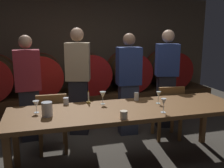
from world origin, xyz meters
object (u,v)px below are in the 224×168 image
at_px(guest_center_left, 78,81).
at_px(candle_center, 89,100).
at_px(wine_glass_far_left, 36,104).
at_px(wine_glass_center_left, 103,95).
at_px(pitcher, 47,109).
at_px(cup_left, 66,101).
at_px(cup_center, 124,115).
at_px(wine_barrel_right, 129,71).
at_px(guest_far_right, 166,78).
at_px(guest_far_left, 28,88).
at_px(wine_barrel_far_right, 168,69).
at_px(chair_left, 52,120).
at_px(dining_table, 128,113).
at_px(cup_right, 136,96).
at_px(wine_barrel_center, 89,73).
at_px(wine_glass_far_right, 158,95).
at_px(chair_right, 168,110).
at_px(guest_center_right, 129,84).
at_px(wine_glass_center_right, 164,102).
at_px(wine_barrel_left, 42,75).

bearing_deg(guest_center_left, candle_center, 106.61).
relative_size(guest_center_left, wine_glass_far_left, 12.32).
bearing_deg(wine_glass_center_left, pitcher, -157.60).
xyz_separation_m(cup_left, cup_center, (0.55, -0.73, 0.00)).
height_order(wine_barrel_right, guest_far_right, guest_far_right).
height_order(guest_far_left, cup_left, guest_far_left).
xyz_separation_m(wine_barrel_far_right, chair_left, (-2.72, -1.82, -0.34)).
height_order(wine_barrel_right, dining_table, wine_barrel_right).
height_order(cup_left, cup_right, cup_right).
xyz_separation_m(wine_barrel_center, candle_center, (-0.39, -2.12, 0.00)).
distance_m(guest_far_left, wine_glass_far_right, 1.99).
xyz_separation_m(wine_barrel_far_right, candle_center, (-2.25, -2.12, 0.00)).
height_order(chair_left, guest_far_right, guest_far_right).
relative_size(chair_left, candle_center, 4.96).
distance_m(pitcher, wine_glass_far_left, 0.20).
relative_size(cup_left, cup_center, 0.96).
xyz_separation_m(dining_table, cup_left, (-0.71, 0.37, 0.11)).
distance_m(wine_barrel_far_right, guest_far_right, 1.50).
xyz_separation_m(wine_barrel_right, guest_far_left, (-2.07, -1.27, 0.02)).
bearing_deg(pitcher, guest_center_left, 67.41).
distance_m(chair_right, cup_right, 0.81).
bearing_deg(chair_left, wine_barrel_right, -133.17).
xyz_separation_m(guest_center_right, candle_center, (-0.78, -0.67, -0.03)).
height_order(wine_glass_center_right, cup_right, wine_glass_center_right).
height_order(wine_glass_center_left, wine_glass_center_right, wine_glass_center_right).
distance_m(wine_glass_center_right, cup_center, 0.52).
distance_m(guest_far_right, wine_glass_center_right, 1.59).
xyz_separation_m(guest_far_right, wine_glass_far_left, (-2.18, -1.02, -0.01)).
relative_size(chair_left, wine_glass_far_right, 5.54).
bearing_deg(cup_left, pitcher, -120.91).
distance_m(wine_glass_center_right, cup_right, 0.59).
bearing_deg(guest_far_left, wine_glass_center_left, 131.18).
bearing_deg(guest_center_right, dining_table, 72.67).
xyz_separation_m(wine_barrel_right, cup_left, (-1.57, -2.07, -0.00)).
bearing_deg(guest_far_right, wine_glass_center_left, 48.03).
bearing_deg(wine_glass_center_right, wine_barrel_far_right, 61.41).
relative_size(wine_barrel_right, cup_right, 7.55).
distance_m(guest_center_right, wine_glass_far_left, 1.68).
height_order(wine_barrel_right, cup_left, wine_barrel_right).
distance_m(wine_glass_far_right, cup_right, 0.32).
distance_m(wine_glass_far_left, wine_glass_center_left, 0.84).
distance_m(wine_barrel_left, wine_glass_far_left, 2.33).
distance_m(wine_barrel_left, guest_far_left, 1.28).
distance_m(wine_glass_center_left, cup_center, 0.62).
height_order(guest_center_left, guest_far_right, guest_center_left).
relative_size(wine_barrel_right, candle_center, 4.67).
distance_m(wine_barrel_left, pitcher, 2.48).
height_order(guest_center_left, cup_left, guest_center_left).
xyz_separation_m(wine_barrel_center, chair_right, (0.93, -1.83, -0.34)).
bearing_deg(pitcher, guest_center_right, 38.21).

